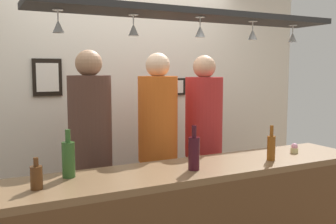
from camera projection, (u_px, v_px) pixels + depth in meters
back_wall at (123, 101)px, 3.90m from camera, size 4.40×0.06×2.60m
bar_counter at (209, 216)px, 2.55m from camera, size 2.70×0.55×0.96m
overhead_glass_rack at (195, 15)px, 2.59m from camera, size 2.20×0.36×0.04m
hanging_wineglass_far_left at (58, 25)px, 2.23m from camera, size 0.07×0.07×0.13m
hanging_wineglass_left at (133, 29)px, 2.43m from camera, size 0.07×0.07×0.13m
hanging_wineglass_center_left at (200, 31)px, 2.54m from camera, size 0.07×0.07×0.13m
hanging_wineglass_center at (253, 34)px, 2.76m from camera, size 0.07×0.07×0.13m
hanging_wineglass_center_right at (293, 37)px, 3.00m from camera, size 0.07×0.07×0.13m
person_left_brown_shirt at (90, 139)px, 3.04m from camera, size 0.34×0.34×1.78m
person_middle_orange_shirt at (158, 134)px, 3.31m from camera, size 0.34×0.34×1.76m
person_right_red_shirt at (204, 131)px, 3.52m from camera, size 0.34×0.34×1.75m
bottle_beer_brown_stubby at (36, 177)px, 2.14m from camera, size 0.07×0.07×0.18m
bottle_beer_amber_tall at (271, 147)px, 2.82m from camera, size 0.06×0.06×0.26m
bottle_wine_dark_red at (194, 152)px, 2.55m from camera, size 0.08×0.08×0.30m
bottle_champagne_green at (68, 158)px, 2.37m from camera, size 0.08×0.08×0.30m
cupcake at (294, 148)px, 3.08m from camera, size 0.06×0.06×0.08m
picture_frame_caricature at (47, 77)px, 3.50m from camera, size 0.26×0.02×0.34m
picture_frame_lower_pair at (173, 87)px, 4.10m from camera, size 0.30×0.02×0.18m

